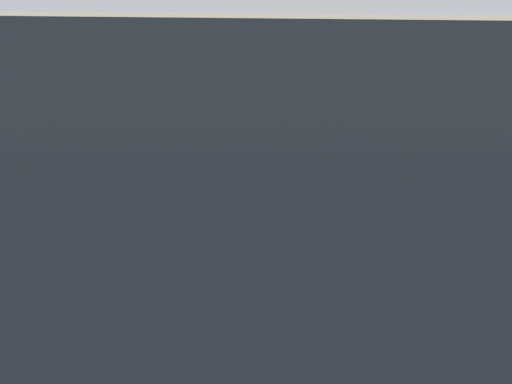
# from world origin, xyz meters

# --- Properties ---
(parking_meter) EXTENTS (0.16, 0.17, 1.49)m
(parking_meter) POSITION_xyz_m (0.40, 0.29, 1.20)
(parking_meter) COLOR slate
(parking_meter) RESTS_ON sidewalk_curb
(pedestrian_at_meter) EXTENTS (0.62, 0.56, 1.69)m
(pedestrian_at_meter) POSITION_xyz_m (-0.23, 0.30, 1.13)
(pedestrian_at_meter) COLOR black
(pedestrian_at_meter) RESTS_ON sidewalk_curb
(background_railing) EXTENTS (24.06, 0.06, 1.05)m
(background_railing) POSITION_xyz_m (-0.00, 3.18, 0.91)
(background_railing) COLOR #1E602D
(background_railing) RESTS_ON sidewalk_curb
(backdrop_wall) EXTENTS (32.00, 0.50, 2.77)m
(backdrop_wall) POSITION_xyz_m (0.00, 5.48, 1.38)
(backdrop_wall) COLOR #ADA38E
(backdrop_wall) RESTS_ON ground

